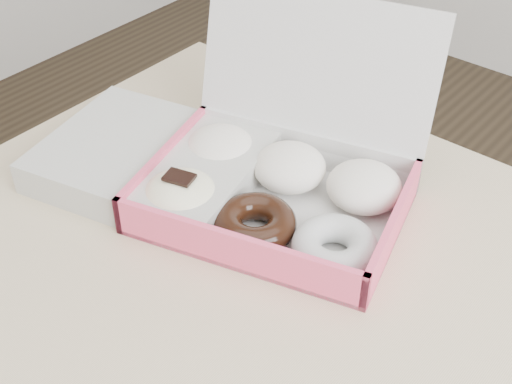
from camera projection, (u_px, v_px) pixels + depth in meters
The scene contains 2 objects.
donut_box at pixel (277, 179), 0.87m from camera, with size 0.37×0.35×0.22m.
newspapers at pixel (152, 162), 0.92m from camera, with size 0.27×0.22×0.04m, color silver.
Camera 1 is at (0.19, -0.41, 1.32)m, focal length 50.00 mm.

